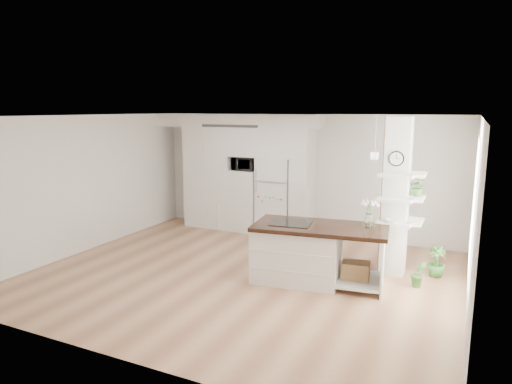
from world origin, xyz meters
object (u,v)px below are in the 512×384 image
kitchen_island (305,252)px  bookshelf (214,217)px  floor_plant_a (419,274)px  refrigerator (276,196)px

kitchen_island → bookshelf: 3.86m
kitchen_island → floor_plant_a: 1.84m
floor_plant_a → kitchen_island: bearing=-163.7°
kitchen_island → bookshelf: bearing=135.8°
refrigerator → kitchen_island: bearing=-57.8°
kitchen_island → floor_plant_a: (1.75, 0.51, -0.28)m
kitchen_island → floor_plant_a: bearing=8.6°
floor_plant_a → refrigerator: bearing=149.2°
refrigerator → kitchen_island: 2.95m
kitchen_island → refrigerator: bearing=114.5°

